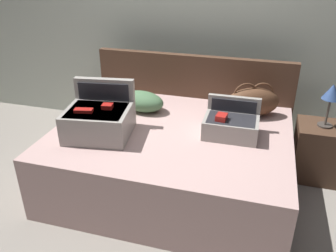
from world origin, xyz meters
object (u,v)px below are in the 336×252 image
object	(u,v)px
hard_case_medium	(231,124)
table_lamp	(332,95)
pillow_near_headboard	(142,101)
bed	(172,159)
hard_case_large	(99,119)
nightstand	(319,151)
duffel_bag	(253,102)

from	to	relation	value
hard_case_medium	table_lamp	distance (m)	0.92
hard_case_medium	pillow_near_headboard	bearing A→B (deg)	162.17
bed	hard_case_medium	distance (m)	0.62
bed	table_lamp	bearing A→B (deg)	22.22
hard_case_large	hard_case_medium	distance (m)	1.08
table_lamp	nightstand	bearing A→B (deg)	26.57
hard_case_medium	hard_case_large	bearing A→B (deg)	-165.50
hard_case_medium	bed	bearing A→B (deg)	-173.48
hard_case_large	table_lamp	size ratio (longest dim) A/B	1.46
table_lamp	bed	bearing A→B (deg)	-157.78
nightstand	table_lamp	distance (m)	0.56
bed	hard_case_large	xyz separation A→B (m)	(-0.55, -0.22, 0.42)
hard_case_large	nightstand	xyz separation A→B (m)	(1.82, 0.74, -0.44)
bed	duffel_bag	distance (m)	0.90
hard_case_large	pillow_near_headboard	bearing A→B (deg)	64.43
hard_case_medium	table_lamp	size ratio (longest dim) A/B	1.12
bed	duffel_bag	size ratio (longest dim) A/B	3.77
duffel_bag	table_lamp	xyz separation A→B (m)	(0.64, 0.03, 0.13)
bed	duffel_bag	xyz separation A→B (m)	(0.63, 0.49, 0.42)
bed	pillow_near_headboard	distance (m)	0.63
duffel_bag	pillow_near_headboard	world-z (taller)	duffel_bag
nightstand	table_lamp	world-z (taller)	table_lamp
hard_case_medium	pillow_near_headboard	xyz separation A→B (m)	(-0.87, 0.27, -0.01)
pillow_near_headboard	nightstand	xyz separation A→B (m)	(1.65, 0.19, -0.39)
nightstand	hard_case_medium	bearing A→B (deg)	-149.73
nightstand	hard_case_large	bearing A→B (deg)	-157.95
hard_case_large	pillow_near_headboard	xyz separation A→B (m)	(0.17, 0.55, -0.05)
hard_case_large	table_lamp	world-z (taller)	hard_case_large
duffel_bag	pillow_near_headboard	xyz separation A→B (m)	(-1.01, -0.16, -0.05)
bed	duffel_bag	world-z (taller)	duffel_bag
bed	nightstand	bearing A→B (deg)	22.22
hard_case_medium	table_lamp	xyz separation A→B (m)	(0.78, 0.46, 0.17)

